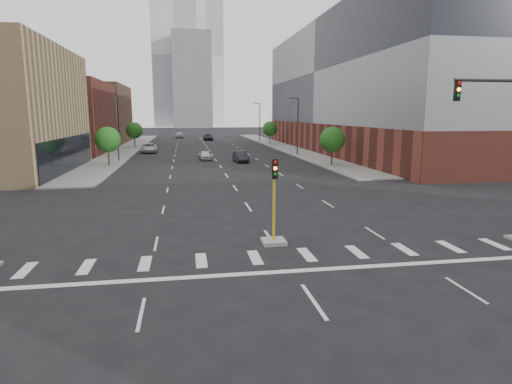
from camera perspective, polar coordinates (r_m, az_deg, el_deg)
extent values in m
plane|color=black|center=(14.22, 10.16, -17.46)|extent=(400.00, 400.00, 0.00)
cube|color=gray|center=(86.70, -16.55, 5.66)|extent=(5.00, 92.00, 0.15)
cube|color=gray|center=(88.20, 3.28, 6.14)|extent=(5.00, 92.00, 0.15)
cube|color=brown|center=(81.16, -26.35, 8.91)|extent=(20.00, 22.00, 12.00)
cube|color=brown|center=(106.34, -22.34, 9.58)|extent=(20.00, 24.00, 13.00)
cube|color=brown|center=(79.50, 15.91, 7.05)|extent=(24.00, 70.00, 5.00)
cube|color=slate|center=(79.69, 16.31, 14.96)|extent=(24.00, 70.00, 17.00)
cube|color=#B2B7BC|center=(233.56, -10.77, 17.21)|extent=(22.00, 22.00, 70.00)
cube|color=#B2B7BC|center=(274.22, -6.69, 17.33)|extent=(20.00, 20.00, 80.00)
cube|color=slate|center=(212.40, -8.53, 14.45)|extent=(18.00, 18.00, 44.00)
cube|color=#999993|center=(22.23, 2.37, -6.62)|extent=(1.20, 1.20, 0.20)
cylinder|color=gold|center=(21.79, 2.40, -2.34)|extent=(0.14, 0.14, 3.20)
cube|color=black|center=(21.25, 2.54, 3.08)|extent=(0.28, 0.18, 1.00)
sphere|color=red|center=(21.11, 2.61, 3.99)|extent=(0.18, 0.18, 0.18)
sphere|color=orange|center=(21.15, 2.60, 3.18)|extent=(0.18, 0.18, 0.18)
sphere|color=#0C7F19|center=(21.19, 2.59, 2.38)|extent=(0.18, 0.18, 0.18)
cylinder|color=#2D2D30|center=(24.74, 29.85, 12.76)|extent=(5.00, 0.16, 0.16)
cube|color=black|center=(23.34, 25.26, 12.12)|extent=(0.28, 0.18, 1.00)
sphere|color=red|center=(23.26, 25.50, 12.98)|extent=(0.18, 0.18, 0.18)
sphere|color=orange|center=(23.25, 25.44, 12.24)|extent=(0.18, 0.18, 0.18)
sphere|color=#0C7F19|center=(23.24, 25.38, 11.51)|extent=(0.18, 0.18, 0.18)
cylinder|color=#2D2D30|center=(69.18, 5.59, 8.61)|extent=(0.20, 0.20, 9.00)
cube|color=#2D2D30|center=(68.99, 5.00, 12.35)|extent=(1.40, 0.22, 0.15)
cylinder|color=#2D2D30|center=(103.38, 0.51, 9.24)|extent=(0.20, 0.20, 9.00)
cube|color=#2D2D30|center=(103.25, 0.07, 11.73)|extent=(1.40, 0.22, 0.15)
cylinder|color=#2D2D30|center=(62.50, -18.02, 7.97)|extent=(0.20, 0.20, 9.00)
cube|color=#2D2D30|center=(62.40, -17.51, 12.13)|extent=(1.40, 0.22, 0.15)
cylinder|color=#382619|center=(57.87, -19.03, 4.30)|extent=(0.20, 0.20, 1.75)
sphere|color=#155119|center=(57.69, -19.17, 6.65)|extent=(3.20, 3.20, 3.20)
cylinder|color=#382619|center=(87.51, -15.85, 6.36)|extent=(0.20, 0.20, 1.75)
sphere|color=#155119|center=(87.39, -15.93, 7.91)|extent=(3.20, 3.20, 3.20)
cylinder|color=#382619|center=(55.25, 10.06, 4.45)|extent=(0.20, 0.20, 1.75)
sphere|color=#155119|center=(55.06, 10.14, 6.91)|extent=(3.20, 3.20, 3.20)
cylinder|color=#382619|center=(93.79, 1.88, 6.99)|extent=(0.20, 0.20, 1.75)
sphere|color=#155119|center=(93.68, 1.88, 8.44)|extent=(3.20, 3.20, 3.20)
imported|color=silver|center=(62.49, -6.82, 4.88)|extent=(1.89, 4.04, 1.34)
imported|color=#222428|center=(59.50, -2.07, 4.76)|extent=(1.88, 4.69, 1.51)
imported|color=silver|center=(76.27, -14.10, 5.73)|extent=(3.08, 5.94, 1.60)
imported|color=black|center=(108.84, -6.40, 7.28)|extent=(2.25, 5.46, 1.58)
imported|color=#A5A5A9|center=(120.31, -10.17, 7.50)|extent=(2.21, 5.11, 1.72)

